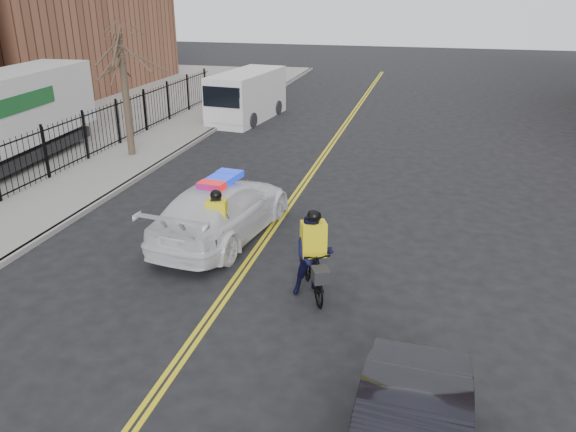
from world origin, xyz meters
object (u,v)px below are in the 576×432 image
Objects in this scene: cargo_van at (246,97)px; police_cruiser at (222,209)px; cyclist_far at (313,261)px; cyclist_near at (218,236)px.

police_cruiser is at bearing -67.87° from cargo_van.
cyclist_far is (3.11, -2.53, 0.01)m from police_cruiser.
cargo_van is at bearing -67.35° from police_cruiser.
cyclist_near is 0.96× the size of cyclist_far.
cyclist_far is at bearing -31.12° from cyclist_near.
cyclist_near is at bearing 112.73° from police_cruiser.
police_cruiser is 0.94× the size of cargo_van.
police_cruiser is 1.48m from cyclist_near.
police_cruiser is 2.84× the size of cyclist_near.
police_cruiser is at bearing 116.53° from cyclist_far.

